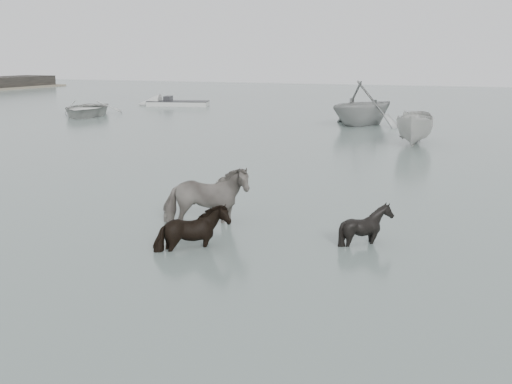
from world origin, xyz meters
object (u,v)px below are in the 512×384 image
pony_pinto (205,188)px  pony_dark (192,219)px  pony_black (366,217)px  rowboat_lead (86,107)px

pony_pinto → pony_dark: (0.67, -1.96, -0.22)m
pony_pinto → pony_black: pony_pinto is taller
pony_pinto → rowboat_lead: 28.37m
pony_dark → rowboat_lead: 30.28m
pony_pinto → pony_black: 3.85m
pony_pinto → pony_dark: pony_pinto is taller
pony_dark → pony_black: (3.16, 1.77, -0.07)m
pony_black → pony_dark: bearing=117.5°
pony_black → rowboat_lead: (-22.79, 21.29, -0.01)m
pony_black → rowboat_lead: size_ratio=0.21×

